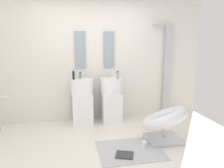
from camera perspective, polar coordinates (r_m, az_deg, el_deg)
The scene contains 17 objects.
ground_plane at distance 3.41m, azimuth -0.60°, elevation -18.05°, with size 4.80×3.60×0.04m, color silver.
rear_partition at distance 4.64m, azimuth -4.64°, elevation 6.64°, with size 4.80×0.10×2.60m, color silver.
pedestal_sink_left at distance 4.43m, azimuth -7.85°, elevation -4.28°, with size 0.45×0.45×1.02m.
pedestal_sink_right at distance 4.51m, azimuth -0.18°, elevation -3.92°, with size 0.45×0.45×1.02m.
vanity_mirror_left at distance 4.53m, azimuth -8.40°, elevation 8.94°, with size 0.22×0.03×0.75m, color #8C9EA8.
vanity_mirror_right at distance 4.61m, azimuth -0.80°, elevation 9.08°, with size 0.22×0.03×0.75m, color #8C9EA8.
shower_column at distance 5.00m, azimuth 14.24°, elevation 4.11°, with size 0.49×0.24×2.05m.
lounge_chair at distance 3.75m, azimuth 13.60°, elevation -9.46°, with size 1.10×1.10×0.65m.
area_rug at distance 3.48m, azimuth 4.76°, elevation -17.02°, with size 0.98×0.80×0.01m, color #B2B2B7.
magazine_charcoal at distance 3.32m, azimuth 3.33°, elevation -18.19°, with size 0.25×0.21×0.02m, color #38383D.
coffee_mug at distance 3.56m, azimuth 8.50°, elevation -15.46°, with size 0.08×0.08×0.10m, color white.
soap_bottle_amber at distance 4.49m, azimuth -8.18°, elevation 2.27°, with size 0.04×0.04×0.12m.
soap_bottle_clear at distance 4.48m, azimuth 1.55°, elevation 2.46°, with size 0.04×0.04×0.14m.
soap_bottle_green at distance 4.45m, azimuth -8.40°, elevation 2.28°, with size 0.05×0.05×0.13m.
soap_bottle_white at distance 4.47m, azimuth 1.10°, elevation 2.35°, with size 0.04×0.04×0.12m.
soap_bottle_black at distance 4.34m, azimuth -10.12°, elevation 2.28°, with size 0.04×0.04×0.17m.
soap_bottle_grey at distance 4.36m, azimuth 1.52°, elevation 2.38°, with size 0.06×0.06×0.16m.
Camera 1 is at (-0.58, -2.94, 1.62)m, focal length 34.63 mm.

